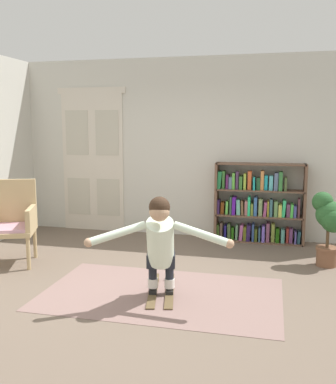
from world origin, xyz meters
name	(u,v)px	position (x,y,z in m)	size (l,w,h in m)	color
ground_plane	(155,291)	(0.00, 0.00, 0.00)	(7.20, 7.20, 0.00)	#6A5A4C
back_wall	(196,148)	(0.00, 2.60, 1.45)	(6.00, 0.10, 2.90)	beige
double_door	(93,160)	(-1.80, 2.54, 1.23)	(1.22, 0.05, 2.45)	beige
rug	(161,294)	(0.09, -0.06, 0.00)	(2.57, 1.55, 0.01)	#846761
bookshelf	(257,206)	(1.01, 2.39, 0.57)	(1.38, 0.30, 1.24)	brown
wicker_chair	(11,220)	(-2.11, 0.54, 0.58)	(0.78, 0.78, 1.10)	tan
potted_plant	(330,220)	(1.97, 1.42, 0.60)	(0.44, 0.41, 0.96)	brown
skis_pair	(161,291)	(0.08, -0.03, 0.02)	(0.44, 0.92, 0.07)	brown
person_skier	(160,240)	(0.13, -0.25, 0.65)	(1.43, 0.78, 1.06)	white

